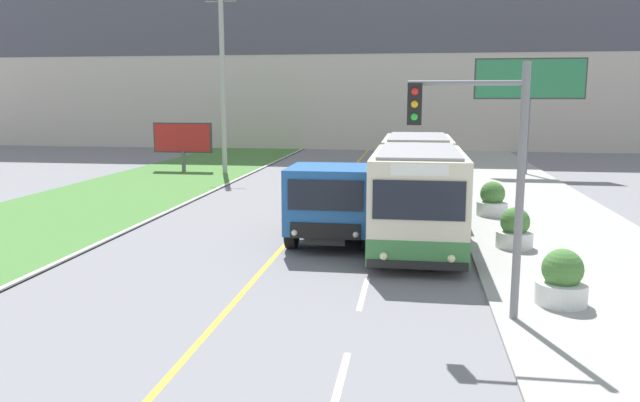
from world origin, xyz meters
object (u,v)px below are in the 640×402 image
(city_bus, at_px, (417,185))
(billboard_small, at_px, (183,139))
(utility_pole_far, at_px, (223,77))
(planter_round_third, at_px, (492,201))
(dump_truck, at_px, (334,202))
(traffic_light_mast, at_px, (484,158))
(planter_round_near, at_px, (562,280))
(billboard_large, at_px, (530,83))
(planter_round_second, at_px, (515,230))

(city_bus, distance_m, billboard_small, 20.46)
(utility_pole_far, xyz_separation_m, planter_round_third, (13.89, -11.59, -4.94))
(dump_truck, relative_size, traffic_light_mast, 1.23)
(utility_pole_far, bearing_deg, planter_round_third, -39.82)
(dump_truck, distance_m, planter_round_third, 7.20)
(dump_truck, bearing_deg, planter_round_near, -44.09)
(city_bus, bearing_deg, utility_pole_far, 128.03)
(billboard_large, bearing_deg, city_bus, -111.17)
(traffic_light_mast, distance_m, planter_round_third, 11.67)
(city_bus, distance_m, planter_round_near, 8.23)
(city_bus, distance_m, utility_pole_far, 18.46)
(planter_round_third, bearing_deg, traffic_light_mast, -98.09)
(utility_pole_far, xyz_separation_m, traffic_light_mast, (12.30, -22.84, -2.30))
(utility_pole_far, distance_m, billboard_large, 17.42)
(traffic_light_mast, height_order, billboard_large, billboard_large)
(traffic_light_mast, bearing_deg, billboard_small, 122.62)
(billboard_large, relative_size, planter_round_third, 5.18)
(planter_round_third, bearing_deg, billboard_large, 75.74)
(city_bus, xyz_separation_m, planter_round_second, (2.83, -2.50, -0.92))
(planter_round_third, bearing_deg, dump_truck, -137.95)
(utility_pole_far, bearing_deg, billboard_large, 6.18)
(dump_truck, bearing_deg, utility_pole_far, 117.59)
(city_bus, xyz_separation_m, planter_round_third, (2.80, 2.60, -0.88))
(city_bus, xyz_separation_m, planter_round_near, (3.03, -7.59, -0.91))
(billboard_small, xyz_separation_m, planter_round_third, (16.72, -12.38, -1.33))
(billboard_large, xyz_separation_m, billboard_small, (-20.15, -1.08, -3.25))
(billboard_large, bearing_deg, planter_round_third, -104.26)
(city_bus, bearing_deg, billboard_large, 68.83)
(city_bus, height_order, utility_pole_far, utility_pole_far)
(dump_truck, bearing_deg, planter_round_second, -3.11)
(planter_round_second, bearing_deg, planter_round_near, -87.76)
(planter_round_near, distance_m, planter_round_second, 5.10)
(city_bus, height_order, planter_round_third, city_bus)
(utility_pole_far, relative_size, traffic_light_mast, 2.16)
(traffic_light_mast, height_order, billboard_small, traffic_light_mast)
(utility_pole_far, distance_m, billboard_small, 4.66)
(planter_round_near, relative_size, planter_round_second, 1.01)
(billboard_large, xyz_separation_m, planter_round_near, (-3.19, -23.66, -4.61))
(city_bus, bearing_deg, planter_round_near, -68.23)
(planter_round_near, bearing_deg, city_bus, 111.77)
(dump_truck, xyz_separation_m, planter_round_near, (5.56, -5.39, -0.65))
(utility_pole_far, distance_m, planter_round_near, 26.44)
(billboard_small, bearing_deg, utility_pole_far, -15.62)
(traffic_light_mast, distance_m, billboard_small, 28.09)
(traffic_light_mast, bearing_deg, utility_pole_far, 118.29)
(planter_round_third, bearing_deg, utility_pole_far, 140.18)
(city_bus, xyz_separation_m, billboard_large, (6.22, 16.06, 3.69))
(traffic_light_mast, relative_size, billboard_small, 1.41)
(traffic_light_mast, height_order, planter_round_near, traffic_light_mast)
(city_bus, xyz_separation_m, utility_pole_far, (-11.10, 14.19, 4.07))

